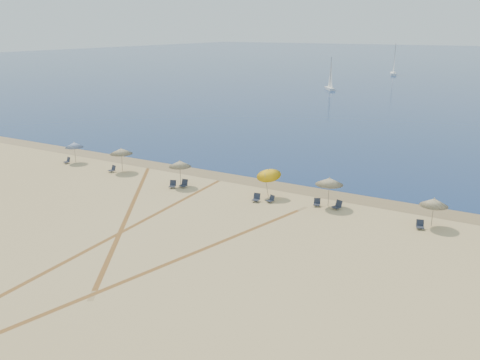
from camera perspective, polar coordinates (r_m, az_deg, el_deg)
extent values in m
plane|color=tan|center=(29.62, -20.05, -12.39)|extent=(160.00, 160.00, 0.00)
plane|color=#0C2151|center=(242.29, 25.43, 12.20)|extent=(500.00, 500.00, 0.00)
plane|color=olive|center=(47.14, 2.41, -0.26)|extent=(500.00, 500.00, 0.00)
cylinder|color=gray|center=(56.75, -18.42, 2.97)|extent=(0.05, 0.05, 2.10)
cone|color=silver|center=(56.55, -18.50, 3.85)|extent=(1.92, 1.92, 0.55)
sphere|color=gray|center=(56.49, -18.53, 4.15)|extent=(0.08, 0.08, 0.08)
cylinder|color=gray|center=(51.83, -13.40, 2.19)|extent=(0.05, 0.05, 2.27)
cone|color=beige|center=(51.59, -13.47, 3.24)|extent=(2.29, 2.29, 0.55)
sphere|color=gray|center=(51.53, -13.50, 3.57)|extent=(0.08, 0.08, 0.08)
cylinder|color=gray|center=(46.13, -6.87, 0.70)|extent=(0.05, 0.05, 2.26)
cone|color=beige|center=(45.86, -6.91, 1.87)|extent=(2.06, 2.06, 0.55)
sphere|color=gray|center=(45.79, -6.93, 2.24)|extent=(0.08, 0.08, 0.08)
cylinder|color=gray|center=(42.66, 3.06, -0.56)|extent=(0.05, 0.79, 2.28)
cone|color=yellow|center=(42.65, 3.28, 0.82)|extent=(2.12, 2.19, 1.18)
sphere|color=gray|center=(42.57, 3.29, 1.21)|extent=(0.08, 0.08, 0.08)
cylinder|color=gray|center=(41.18, 10.14, -1.46)|extent=(0.05, 0.05, 2.28)
cone|color=beige|center=(40.87, 10.22, -0.15)|extent=(2.26, 2.26, 0.55)
sphere|color=gray|center=(40.79, 10.24, 0.26)|extent=(0.08, 0.08, 0.08)
cylinder|color=gray|center=(39.15, 21.24, -3.58)|extent=(0.05, 0.06, 2.04)
cone|color=beige|center=(38.86, 21.37, -2.38)|extent=(2.03, 2.03, 0.56)
sphere|color=gray|center=(38.77, 21.42, -1.96)|extent=(0.08, 0.08, 0.08)
cube|color=#1C202D|center=(56.77, -19.29, 1.97)|extent=(0.66, 0.66, 0.05)
cube|color=#1C202D|center=(56.83, -19.08, 2.26)|extent=(0.58, 0.33, 0.49)
cylinder|color=#A5A5AD|center=(56.86, -19.53, 1.88)|extent=(0.02, 0.02, 0.18)
cylinder|color=#A5A5AD|center=(56.48, -19.33, 1.80)|extent=(0.02, 0.02, 0.18)
cube|color=#1C202D|center=(52.02, -14.52, 1.07)|extent=(0.65, 0.65, 0.05)
cube|color=#1C202D|center=(52.10, -14.30, 1.39)|extent=(0.58, 0.31, 0.49)
cylinder|color=#A5A5AD|center=(52.09, -14.80, 0.97)|extent=(0.02, 0.02, 0.18)
cylinder|color=#A5A5AD|center=(51.74, -14.53, 0.88)|extent=(0.02, 0.02, 0.18)
cube|color=#1C202D|center=(45.78, -7.76, -0.70)|extent=(0.74, 0.74, 0.05)
cube|color=#1C202D|center=(45.96, -7.70, -0.31)|extent=(0.60, 0.42, 0.50)
cylinder|color=#A5A5AD|center=(45.71, -8.19, -0.87)|extent=(0.02, 0.02, 0.18)
cylinder|color=#A5A5AD|center=(45.60, -7.64, -0.89)|extent=(0.02, 0.02, 0.18)
cube|color=#1C202D|center=(45.77, -6.54, -0.64)|extent=(0.64, 0.64, 0.05)
cube|color=#1C202D|center=(45.93, -6.35, -0.23)|extent=(0.62, 0.26, 0.54)
cylinder|color=#A5A5AD|center=(45.76, -6.95, -0.79)|extent=(0.03, 0.03, 0.20)
cylinder|color=#A5A5AD|center=(45.51, -6.44, -0.87)|extent=(0.03, 0.03, 0.20)
cube|color=#1C202D|center=(41.84, 1.83, -2.28)|extent=(0.65, 0.65, 0.05)
cube|color=#1C202D|center=(42.00, 1.96, -1.84)|extent=(0.59, 0.29, 0.50)
cylinder|color=#A5A5AD|center=(41.77, 1.41, -2.44)|extent=(0.02, 0.02, 0.18)
cylinder|color=#A5A5AD|center=(41.63, 1.99, -2.52)|extent=(0.02, 0.02, 0.18)
cube|color=#1C202D|center=(41.74, 3.46, -2.38)|extent=(0.64, 0.64, 0.05)
cube|color=#1C202D|center=(41.83, 3.71, -2.03)|extent=(0.53, 0.34, 0.44)
cylinder|color=#A5A5AD|center=(41.75, 3.16, -2.49)|extent=(0.02, 0.02, 0.16)
cylinder|color=#A5A5AD|center=(41.48, 3.54, -2.63)|extent=(0.02, 0.02, 0.16)
cube|color=#1C202D|center=(41.25, 8.80, -2.79)|extent=(0.65, 0.65, 0.05)
cube|color=#1C202D|center=(41.42, 8.85, -2.37)|extent=(0.56, 0.33, 0.47)
cylinder|color=#A5A5AD|center=(41.13, 8.41, -2.96)|extent=(0.02, 0.02, 0.17)
cylinder|color=#A5A5AD|center=(41.10, 8.99, -3.00)|extent=(0.02, 0.02, 0.17)
cube|color=#1C202D|center=(40.88, 11.00, -3.06)|extent=(0.76, 0.76, 0.05)
cube|color=#1C202D|center=(41.00, 11.29, -2.64)|extent=(0.62, 0.42, 0.52)
cylinder|color=#A5A5AD|center=(40.86, 10.65, -3.19)|extent=(0.03, 0.03, 0.19)
cylinder|color=#A5A5AD|center=(40.58, 11.14, -3.37)|extent=(0.03, 0.03, 0.19)
cube|color=#1C202D|center=(38.58, 19.96, -5.09)|extent=(0.66, 0.66, 0.05)
cube|color=#1C202D|center=(38.74, 19.96, -4.62)|extent=(0.57, 0.34, 0.48)
cylinder|color=#A5A5AD|center=(38.40, 19.57, -5.29)|extent=(0.02, 0.02, 0.17)
cylinder|color=#A5A5AD|center=(38.46, 20.21, -5.32)|extent=(0.02, 0.02, 0.17)
cube|color=white|center=(163.69, 17.17, 11.58)|extent=(3.27, 6.46, 0.68)
cylinder|color=gray|center=(163.38, 17.30, 13.12)|extent=(0.14, 0.14, 9.11)
cube|color=white|center=(120.45, 10.27, 10.29)|extent=(3.92, 4.85, 0.55)
cylinder|color=gray|center=(120.10, 10.36, 11.97)|extent=(0.11, 0.11, 7.30)
plane|color=tan|center=(36.87, -13.38, -5.81)|extent=(29.08, 29.08, 0.00)
plane|color=tan|center=(37.63, -12.30, -5.26)|extent=(29.08, 29.08, 0.00)
plane|color=tan|center=(31.18, -9.58, -9.97)|extent=(34.15, 34.15, 0.00)
plane|color=tan|center=(31.76, -7.96, -9.37)|extent=(34.15, 34.15, 0.00)
plane|color=tan|center=(41.05, -12.51, -3.36)|extent=(38.74, 38.74, 0.00)
plane|color=tan|center=(42.07, -12.29, -2.83)|extent=(38.74, 38.74, 0.00)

